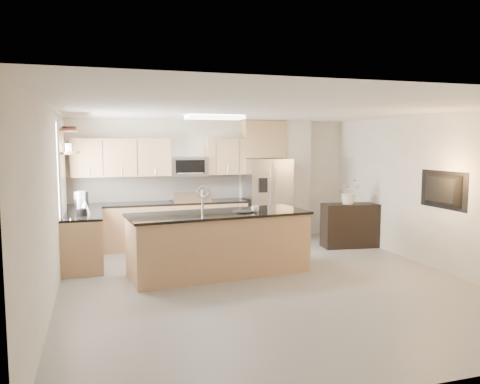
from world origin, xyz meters
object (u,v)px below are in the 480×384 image
object	(u,v)px
microwave	(189,166)
television	(439,190)
range	(190,223)
credenza	(350,225)
coffee_maker	(81,201)
refrigerator	(267,200)
island	(219,243)
bowl	(69,128)
flower_vase	(349,185)
platter	(243,211)
kettle	(85,207)
blender	(81,205)
cup	(255,209)

from	to	relation	value
microwave	television	xyz separation A→B (m)	(3.51, -3.24, -0.28)
range	credenza	bearing A→B (deg)	-19.55
credenza	coffee_maker	bearing A→B (deg)	-177.62
coffee_maker	television	xyz separation A→B (m)	(5.61, -2.47, 0.27)
microwave	refrigerator	xyz separation A→B (m)	(1.66, -0.17, -0.74)
island	television	xyz separation A→B (m)	(3.46, -0.91, 0.85)
refrigerator	bowl	xyz separation A→B (m)	(-3.91, -0.68, 1.49)
range	flower_vase	distance (m)	3.31
platter	kettle	distance (m)	2.71
platter	blender	xyz separation A→B (m)	(-2.51, 0.87, 0.09)
blender	kettle	world-z (taller)	blender
kettle	flower_vase	size ratio (longest dim) A/B	0.35
refrigerator	bowl	bearing A→B (deg)	-170.13
cup	bowl	bearing A→B (deg)	150.62
kettle	coffee_maker	distance (m)	0.49
flower_vase	kettle	bearing A→B (deg)	179.89
microwave	flower_vase	size ratio (longest dim) A/B	1.00
microwave	cup	bearing A→B (deg)	-75.98
microwave	bowl	xyz separation A→B (m)	(-2.25, -0.85, 0.75)
credenza	cup	size ratio (longest dim) A/B	8.81
microwave	television	distance (m)	4.79
cup	television	world-z (taller)	television
bowl	island	bearing A→B (deg)	-32.85
platter	flower_vase	bearing A→B (deg)	23.49
refrigerator	kettle	distance (m)	3.84
credenza	television	distance (m)	2.26
range	cup	world-z (taller)	range
blender	bowl	distance (m)	1.45
range	coffee_maker	xyz separation A→B (m)	(-2.09, -0.65, 0.60)
island	flower_vase	size ratio (longest dim) A/B	3.92
refrigerator	bowl	world-z (taller)	bowl
platter	kettle	size ratio (longest dim) A/B	1.30
island	blender	world-z (taller)	island
credenza	refrigerator	bearing A→B (deg)	150.80
cup	bowl	distance (m)	3.55
flower_vase	bowl	bearing A→B (deg)	175.51
range	kettle	bearing A→B (deg)	-150.84
island	credenza	xyz separation A→B (m)	(3.03, 1.12, -0.06)
kettle	television	size ratio (longest dim) A/B	0.25
credenza	coffee_maker	size ratio (longest dim) A/B	3.41
cup	blender	size ratio (longest dim) A/B	0.31
platter	blender	bearing A→B (deg)	160.86
island	flower_vase	distance (m)	3.24
coffee_maker	island	bearing A→B (deg)	-36.05
platter	island	bearing A→B (deg)	172.62
island	bowl	xyz separation A→B (m)	(-2.30, 1.48, 1.88)
range	bowl	xyz separation A→B (m)	(-2.25, -0.73, 1.90)
refrigerator	bowl	distance (m)	4.24
microwave	kettle	size ratio (longest dim) A/B	2.83
platter	television	distance (m)	3.21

